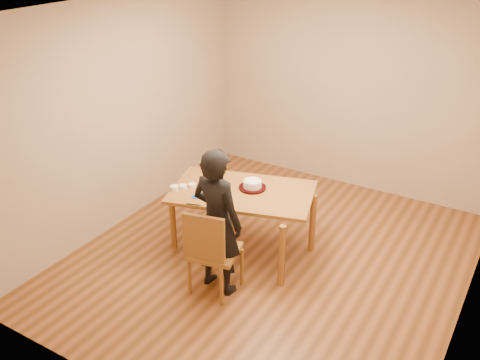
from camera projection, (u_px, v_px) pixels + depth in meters
The scene contains 16 objects.
room_shell at pixel (289, 136), 5.65m from camera, with size 4.00×4.50×2.70m.
dining_table at pixel (242, 192), 5.85m from camera, with size 1.53×0.91×0.04m, color brown.
dining_chair at pixel (215, 252), 5.30m from camera, with size 0.45×0.45×0.04m, color brown.
cake_plate at pixel (252, 188), 5.88m from camera, with size 0.30×0.30×0.02m, color red.
cake at pixel (252, 184), 5.86m from camera, with size 0.21×0.21×0.07m, color white.
frosting_dome at pixel (252, 180), 5.84m from camera, with size 0.20×0.20×0.03m, color white.
frosting_tub at pixel (214, 198), 5.60m from camera, with size 0.10×0.10×0.09m, color white.
frosting_lid at pixel (196, 197), 5.70m from camera, with size 0.09×0.09×0.01m, color #1B48B1.
frosting_dollop at pixel (196, 196), 5.69m from camera, with size 0.04×0.04×0.02m, color white.
ramekin_green at pixel (174, 188), 5.85m from camera, with size 0.09×0.09×0.04m, color white.
ramekin_yellow at pixel (192, 185), 5.91m from camera, with size 0.08×0.08×0.04m, color white.
ramekin_multi at pixel (183, 187), 5.88m from camera, with size 0.09×0.09×0.04m, color white.
candy_box_pink at pixel (205, 165), 6.41m from camera, with size 0.14×0.07×0.02m, color #DA338E.
candy_box_green at pixel (205, 163), 6.41m from camera, with size 0.14×0.07×0.02m, color green.
spatula at pixel (193, 204), 5.55m from camera, with size 0.15×0.01×0.01m, color black.
person at pixel (217, 222), 5.20m from camera, with size 0.56×0.37×1.54m, color black.
Camera 1 is at (2.27, -4.45, 3.42)m, focal length 40.00 mm.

